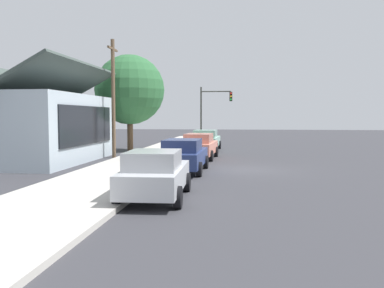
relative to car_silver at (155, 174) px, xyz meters
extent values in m
plane|color=#38383D|center=(7.68, -2.84, -0.81)|extent=(120.00, 120.00, 0.00)
cube|color=beige|center=(7.68, 2.76, -0.73)|extent=(60.00, 4.20, 0.16)
cube|color=silver|center=(0.10, 0.00, -0.13)|extent=(4.42, 1.92, 0.70)
cube|color=#A0A2A6|center=(-0.33, -0.01, 0.50)|extent=(2.15, 1.63, 0.56)
cylinder|color=black|center=(1.43, 0.93, -0.48)|extent=(0.67, 0.24, 0.66)
cylinder|color=black|center=(1.49, -0.83, -0.48)|extent=(0.67, 0.24, 0.66)
cylinder|color=black|center=(-1.28, 0.84, -0.48)|extent=(0.67, 0.24, 0.66)
cylinder|color=black|center=(-1.22, -0.93, -0.48)|extent=(0.67, 0.24, 0.66)
cube|color=navy|center=(6.46, -0.03, -0.13)|extent=(4.66, 1.88, 0.70)
cube|color=navy|center=(6.00, -0.03, 0.50)|extent=(2.25, 1.63, 0.56)
cylinder|color=black|center=(7.91, 0.85, -0.48)|extent=(0.66, 0.23, 0.66)
cylinder|color=black|center=(7.88, -0.96, -0.48)|extent=(0.66, 0.23, 0.66)
cylinder|color=black|center=(5.04, 0.89, -0.48)|extent=(0.66, 0.23, 0.66)
cylinder|color=black|center=(5.01, -0.91, -0.48)|extent=(0.66, 0.23, 0.66)
cube|color=#EA8C75|center=(12.55, -0.18, -0.13)|extent=(4.60, 1.98, 0.70)
cube|color=tan|center=(12.10, -0.16, 0.50)|extent=(2.24, 1.65, 0.56)
cylinder|color=black|center=(13.99, 0.62, -0.48)|extent=(0.67, 0.25, 0.66)
cylinder|color=black|center=(13.91, -1.13, -0.48)|extent=(0.67, 0.25, 0.66)
cylinder|color=black|center=(11.20, 0.76, -0.48)|extent=(0.67, 0.25, 0.66)
cylinder|color=black|center=(11.11, -0.99, -0.48)|extent=(0.67, 0.25, 0.66)
cube|color=#9ED1BC|center=(19.02, -0.03, -0.13)|extent=(4.58, 2.01, 0.70)
cube|color=#86B1A0|center=(18.57, -0.01, 0.50)|extent=(2.22, 1.71, 0.56)
cylinder|color=black|center=(20.46, 0.87, -0.48)|extent=(0.67, 0.24, 0.66)
cylinder|color=black|center=(20.40, -1.01, -0.48)|extent=(0.67, 0.24, 0.66)
cylinder|color=black|center=(17.65, 0.95, -0.48)|extent=(0.67, 0.24, 0.66)
cylinder|color=black|center=(17.59, -0.92, -0.48)|extent=(0.67, 0.24, 0.66)
cube|color=#ADBCC6|center=(9.81, 9.16, 1.14)|extent=(9.53, 6.24, 3.90)
cube|color=black|center=(9.81, 6.00, 1.33)|extent=(7.62, 0.08, 2.18)
cube|color=#3F4C47|center=(9.81, 7.60, 3.92)|extent=(10.13, 3.41, 1.92)
cube|color=#3F4C47|center=(9.81, 10.72, 3.92)|extent=(10.13, 3.41, 1.92)
cylinder|color=brown|center=(17.50, 5.65, 0.79)|extent=(0.44, 0.44, 3.21)
sphere|color=#2D6638|center=(17.50, 5.65, 3.84)|extent=(5.25, 5.25, 5.25)
cylinder|color=#383833|center=(22.98, 0.76, 1.79)|extent=(0.14, 0.14, 5.20)
cylinder|color=#383833|center=(22.98, -0.54, 3.99)|extent=(0.10, 2.60, 0.10)
cube|color=black|center=(22.98, -1.84, 3.54)|extent=(0.28, 0.24, 0.80)
sphere|color=red|center=(22.83, -1.84, 3.80)|extent=(0.16, 0.16, 0.16)
sphere|color=yellow|center=(22.83, -1.84, 3.54)|extent=(0.16, 0.16, 0.16)
sphere|color=green|center=(22.83, -1.84, 3.28)|extent=(0.16, 0.16, 0.16)
cylinder|color=brown|center=(12.56, 5.36, 2.94)|extent=(0.24, 0.24, 7.50)
cube|color=brown|center=(12.56, 5.36, 6.09)|extent=(1.80, 0.12, 0.12)
cylinder|color=red|center=(5.70, 1.36, -0.38)|extent=(0.22, 0.22, 0.55)
sphere|color=red|center=(5.70, 1.36, -0.03)|extent=(0.18, 0.18, 0.18)
camera|label=1|loc=(-12.74, -2.71, 1.87)|focal=38.20mm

